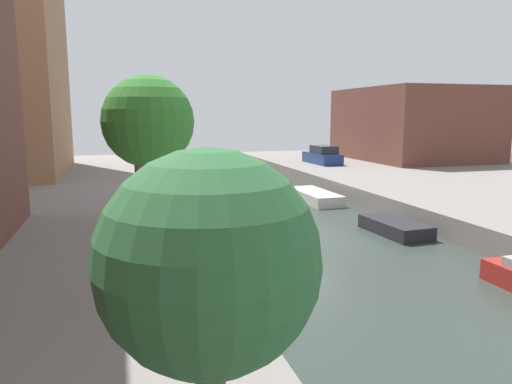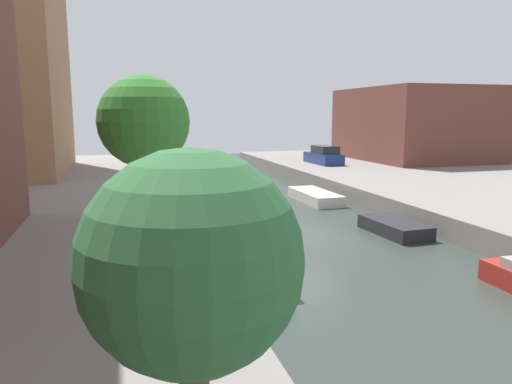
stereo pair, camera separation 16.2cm
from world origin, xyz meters
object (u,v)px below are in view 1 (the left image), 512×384
(street_tree_2, at_px, (136,120))
(moored_boat_left_2, at_px, (257,271))
(moored_boat_left_3, at_px, (207,222))
(moored_boat_left_4, at_px, (195,199))
(moored_boat_right_3, at_px, (395,227))
(street_tree_0, at_px, (209,266))
(street_tree_1, at_px, (148,126))
(parked_car, at_px, (323,156))
(moored_boat_left_5, at_px, (181,183))
(moored_boat_right_4, at_px, (315,196))
(low_block_right, at_px, (412,124))

(street_tree_2, xyz_separation_m, moored_boat_left_2, (3.21, -3.27, -4.44))
(moored_boat_left_3, xyz_separation_m, moored_boat_left_4, (0.47, 6.03, -0.05))
(moored_boat_left_3, distance_m, moored_boat_right_3, 8.03)
(moored_boat_right_3, bearing_deg, moored_boat_left_4, 129.71)
(street_tree_0, xyz_separation_m, moored_boat_right_3, (10.51, 13.58, -3.53))
(street_tree_1, height_order, moored_boat_left_2, street_tree_1)
(street_tree_1, bearing_deg, moored_boat_left_4, 77.61)
(parked_car, bearing_deg, moored_boat_left_4, -140.34)
(street_tree_0, height_order, moored_boat_left_5, street_tree_0)
(moored_boat_left_2, distance_m, moored_boat_left_4, 12.65)
(street_tree_2, distance_m, moored_boat_right_3, 11.47)
(street_tree_0, bearing_deg, moored_boat_left_4, 81.35)
(moored_boat_left_3, bearing_deg, moored_boat_right_4, 36.22)
(street_tree_0, bearing_deg, street_tree_2, 90.00)
(street_tree_1, bearing_deg, parked_car, 58.62)
(street_tree_2, distance_m, moored_boat_left_2, 6.38)
(moored_boat_left_4, bearing_deg, moored_boat_right_4, -5.41)
(low_block_right, height_order, moored_boat_left_2, low_block_right)
(parked_car, height_order, moored_boat_left_3, parked_car)
(moored_boat_left_2, xyz_separation_m, moored_boat_right_4, (7.03, 11.99, -0.07))
(low_block_right, xyz_separation_m, moored_boat_right_4, (-14.62, -12.32, -3.84))
(moored_boat_left_4, relative_size, moored_boat_right_4, 0.87)
(street_tree_2, bearing_deg, parked_car, 51.42)
(street_tree_2, height_order, moored_boat_right_3, street_tree_2)
(moored_boat_left_2, bearing_deg, moored_boat_right_3, 29.02)
(moored_boat_right_3, bearing_deg, low_block_right, 54.69)
(street_tree_1, relative_size, street_tree_2, 1.01)
(street_tree_0, height_order, moored_boat_left_4, street_tree_0)
(moored_boat_right_4, bearing_deg, moored_boat_left_3, -143.78)
(moored_boat_left_3, bearing_deg, moored_boat_left_4, 85.53)
(street_tree_0, xyz_separation_m, moored_boat_left_2, (3.21, 9.53, -3.44))
(moored_boat_left_3, height_order, moored_boat_right_3, moored_boat_left_3)
(parked_car, height_order, moored_boat_left_4, parked_car)
(street_tree_2, distance_m, parked_car, 25.04)
(street_tree_2, bearing_deg, moored_boat_left_3, 49.05)
(moored_boat_right_4, bearing_deg, low_block_right, 40.12)
(parked_car, distance_m, moored_boat_right_4, 11.99)
(street_tree_2, height_order, moored_boat_left_4, street_tree_2)
(street_tree_1, relative_size, moored_boat_left_2, 1.40)
(moored_boat_left_3, distance_m, moored_boat_left_4, 6.04)
(street_tree_1, height_order, moored_boat_left_3, street_tree_1)
(moored_boat_left_4, bearing_deg, moored_boat_right_3, -50.29)
(low_block_right, distance_m, street_tree_2, 32.58)
(street_tree_1, height_order, moored_boat_right_4, street_tree_1)
(moored_boat_left_4, bearing_deg, street_tree_0, -98.65)
(parked_car, distance_m, moored_boat_right_3, 19.34)
(low_block_right, height_order, street_tree_2, low_block_right)
(street_tree_0, relative_size, street_tree_2, 0.79)
(moored_boat_left_4, distance_m, moored_boat_left_5, 6.35)
(street_tree_1, bearing_deg, low_block_right, 47.38)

